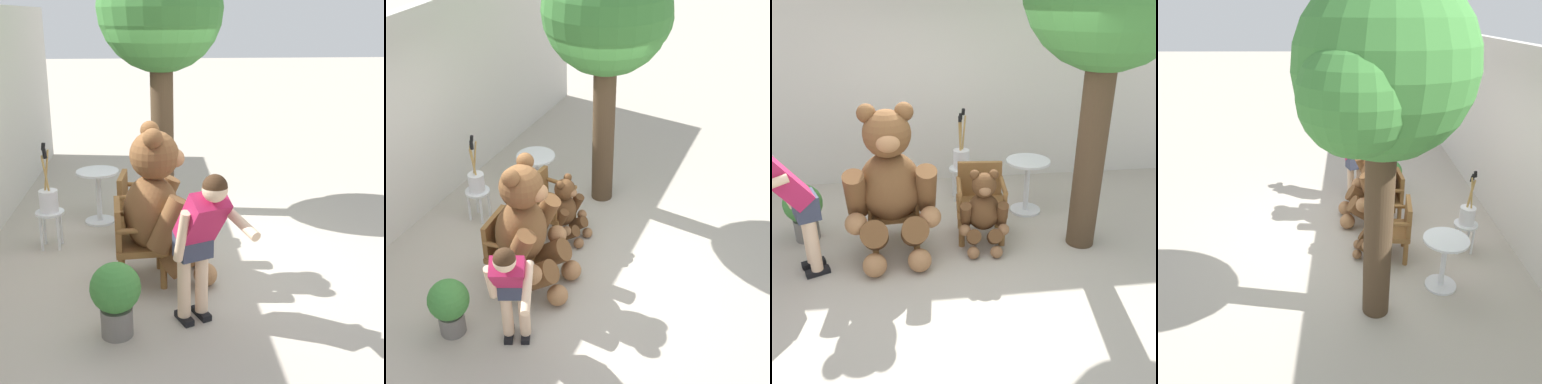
{
  "view_description": "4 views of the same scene",
  "coord_description": "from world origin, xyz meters",
  "views": [
    {
      "loc": [
        -5.62,
        0.31,
        2.67
      ],
      "look_at": [
        0.2,
        -0.12,
        0.73
      ],
      "focal_mm": 50.0,
      "sensor_mm": 36.0,
      "label": 1
    },
    {
      "loc": [
        -4.71,
        -2.23,
        4.41
      ],
      "look_at": [
        0.3,
        -0.01,
        0.9
      ],
      "focal_mm": 50.0,
      "sensor_mm": 36.0,
      "label": 2
    },
    {
      "loc": [
        -0.24,
        -3.92,
        2.6
      ],
      "look_at": [
        0.29,
        0.31,
        0.66
      ],
      "focal_mm": 40.0,
      "sensor_mm": 36.0,
      "label": 3
    },
    {
      "loc": [
        5.04,
        -0.13,
        3.21
      ],
      "look_at": [
        -0.11,
        -0.11,
        0.71
      ],
      "focal_mm": 35.0,
      "sensor_mm": 36.0,
      "label": 4
    }
  ],
  "objects": [
    {
      "name": "ground_plane",
      "position": [
        0.0,
        0.0,
        0.0
      ],
      "size": [
        60.0,
        60.0,
        0.0
      ],
      "primitive_type": "plane",
      "color": "#B2A899"
    },
    {
      "name": "back_wall",
      "position": [
        0.0,
        2.4,
        1.4
      ],
      "size": [
        10.0,
        0.16,
        2.8
      ],
      "primitive_type": "cube",
      "color": "beige",
      "rests_on": "ground"
    },
    {
      "name": "wooden_chair_left",
      "position": [
        -0.51,
        0.52,
        0.46
      ],
      "size": [
        0.6,
        0.56,
        0.86
      ],
      "color": "brown",
      "rests_on": "ground"
    },
    {
      "name": "wooden_chair_right",
      "position": [
        0.51,
        0.52,
        0.46
      ],
      "size": [
        0.6,
        0.56,
        0.86
      ],
      "color": "brown",
      "rests_on": "ground"
    },
    {
      "name": "teddy_bear_large",
      "position": [
        -0.5,
        0.25,
        0.81
      ],
      "size": [
        1.0,
        0.97,
        1.66
      ],
      "color": "brown",
      "rests_on": "ground"
    },
    {
      "name": "teddy_bear_small",
      "position": [
        0.5,
        0.23,
        0.45
      ],
      "size": [
        0.56,
        0.54,
        0.92
      ],
      "color": "brown",
      "rests_on": "ground"
    },
    {
      "name": "person_visitor",
      "position": [
        -1.44,
        -0.07,
        0.89
      ],
      "size": [
        0.74,
        0.69,
        1.49
      ],
      "color": "black",
      "rests_on": "ground"
    },
    {
      "name": "white_stool",
      "position": [
        0.4,
        1.55,
        0.36
      ],
      "size": [
        0.34,
        0.34,
        0.46
      ],
      "color": "silver",
      "rests_on": "ground"
    },
    {
      "name": "brush_bucket",
      "position": [
        0.4,
        1.55,
        0.63
      ],
      "size": [
        0.22,
        0.22,
        0.83
      ],
      "color": "white",
      "rests_on": "white_stool"
    },
    {
      "name": "round_side_table",
      "position": [
        1.2,
        1.05,
        0.45
      ],
      "size": [
        0.56,
        0.56,
        0.72
      ],
      "color": "silver",
      "rests_on": "ground"
    },
    {
      "name": "patio_tree",
      "position": [
        1.7,
        0.14,
        2.67
      ],
      "size": [
        1.73,
        1.65,
        3.58
      ],
      "color": "#473523",
      "rests_on": "ground"
    },
    {
      "name": "potted_plant",
      "position": [
        -1.53,
        0.66,
        0.4
      ],
      "size": [
        0.44,
        0.44,
        0.68
      ],
      "color": "slate",
      "rests_on": "ground"
    }
  ]
}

